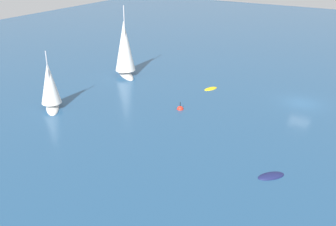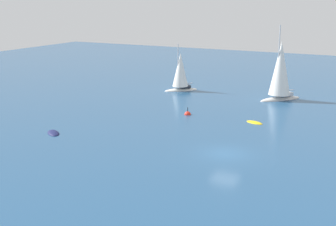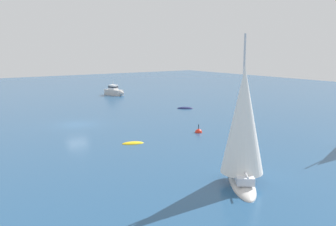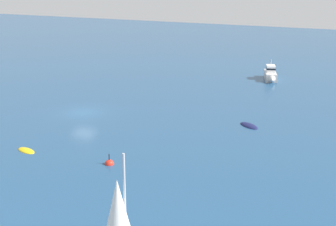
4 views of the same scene
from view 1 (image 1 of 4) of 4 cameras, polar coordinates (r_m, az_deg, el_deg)
ground_plane at (r=51.80m, az=18.45°, el=1.33°), size 160.94×160.94×0.00m
ketch at (r=59.21m, az=-6.19°, el=8.89°), size 5.20×6.14×10.57m
skiff at (r=54.29m, az=6.08°, el=3.42°), size 2.32×1.62×0.36m
dinghy at (r=35.32m, az=14.42°, el=-8.70°), size 2.63×2.43×0.49m
sailboat at (r=48.84m, az=-16.42°, el=3.53°), size 4.61×4.80×7.38m
channel_buoy at (r=47.38m, az=1.74°, el=0.54°), size 0.79×0.79×1.30m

